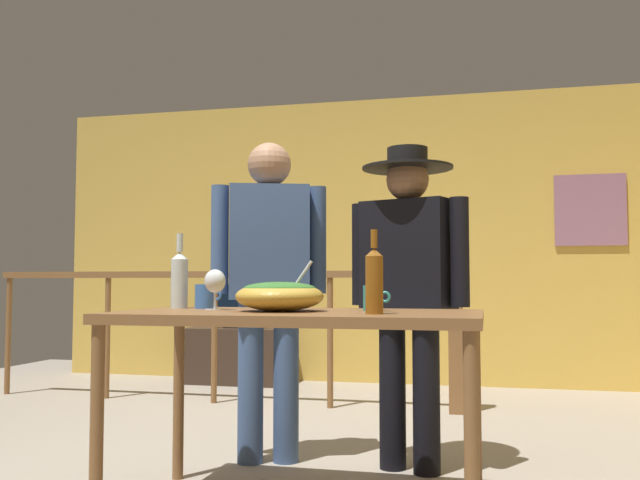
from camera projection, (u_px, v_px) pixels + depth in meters
ground_plane at (285, 476)px, 3.25m from camera, size 8.12×8.12×0.00m
back_wall at (381, 240)px, 6.35m from camera, size 6.24×0.10×2.59m
framed_picture at (590, 210)px, 5.88m from camera, size 0.58×0.03×0.61m
stair_railing at (288, 313)px, 5.12m from camera, size 3.68×0.10×1.04m
tv_console at (236, 355)px, 6.24m from camera, size 0.90×0.40×0.49m
flat_screen_tv at (235, 302)px, 6.24m from camera, size 0.49×0.12×0.39m
serving_table at (299, 331)px, 2.76m from camera, size 1.43×0.78×0.79m
salad_bowl at (280, 295)px, 2.78m from camera, size 0.35×0.35×0.20m
wine_glass at (215, 283)px, 2.91m from camera, size 0.09×0.09×0.17m
wine_bottle_clear at (179, 278)px, 3.09m from camera, size 0.07×0.07×0.33m
wine_bottle_amber at (374, 279)px, 2.54m from camera, size 0.07×0.07×0.31m
mug_teal at (373, 298)px, 2.80m from camera, size 0.11×0.08×0.10m
mug_blue at (205, 296)px, 3.05m from camera, size 0.12×0.09×0.11m
person_standing_left at (269, 271)px, 3.56m from camera, size 0.56×0.34×1.63m
person_standing_right at (408, 277)px, 3.39m from camera, size 0.59×0.45×1.57m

